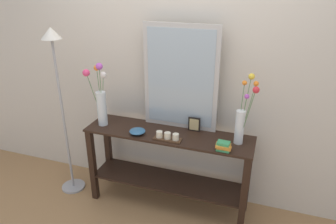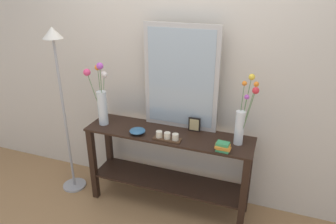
{
  "view_description": "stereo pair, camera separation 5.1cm",
  "coord_description": "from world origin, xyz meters",
  "px_view_note": "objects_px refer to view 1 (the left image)",
  "views": [
    {
      "loc": [
        0.8,
        -2.34,
        2.07
      ],
      "look_at": [
        0.0,
        0.0,
        0.99
      ],
      "focal_mm": 33.19,
      "sensor_mm": 36.0,
      "label": 1
    },
    {
      "loc": [
        0.85,
        -2.32,
        2.07
      ],
      "look_at": [
        0.0,
        0.0,
        0.99
      ],
      "focal_mm": 33.19,
      "sensor_mm": 36.0,
      "label": 2
    }
  ],
  "objects_px": {
    "tall_vase_left": "(101,100)",
    "candle_tray": "(167,137)",
    "mirror_leaning": "(180,78)",
    "floor_lamp": "(59,87)",
    "console_table": "(168,160)",
    "vase_right": "(242,118)",
    "book_stack": "(223,146)",
    "decorative_bowl": "(137,131)",
    "picture_frame_small": "(194,124)"
  },
  "relations": [
    {
      "from": "console_table",
      "to": "tall_vase_left",
      "type": "distance_m",
      "value": 0.84
    },
    {
      "from": "candle_tray",
      "to": "floor_lamp",
      "type": "bearing_deg",
      "value": 178.59
    },
    {
      "from": "mirror_leaning",
      "to": "book_stack",
      "type": "relative_size",
      "value": 7.25
    },
    {
      "from": "mirror_leaning",
      "to": "floor_lamp",
      "type": "xyz_separation_m",
      "value": [
        -1.1,
        -0.25,
        -0.12
      ]
    },
    {
      "from": "book_stack",
      "to": "floor_lamp",
      "type": "xyz_separation_m",
      "value": [
        -1.56,
        0.04,
        0.32
      ]
    },
    {
      "from": "vase_right",
      "to": "decorative_bowl",
      "type": "relative_size",
      "value": 4.06
    },
    {
      "from": "tall_vase_left",
      "to": "vase_right",
      "type": "xyz_separation_m",
      "value": [
        1.28,
        0.06,
        -0.02
      ]
    },
    {
      "from": "picture_frame_small",
      "to": "decorative_bowl",
      "type": "xyz_separation_m",
      "value": [
        -0.46,
        -0.22,
        -0.04
      ]
    },
    {
      "from": "decorative_bowl",
      "to": "book_stack",
      "type": "xyz_separation_m",
      "value": [
        0.77,
        -0.03,
        0.01
      ]
    },
    {
      "from": "vase_right",
      "to": "book_stack",
      "type": "bearing_deg",
      "value": -124.35
    },
    {
      "from": "vase_right",
      "to": "floor_lamp",
      "type": "xyz_separation_m",
      "value": [
        -1.67,
        -0.12,
        0.12
      ]
    },
    {
      "from": "floor_lamp",
      "to": "tall_vase_left",
      "type": "bearing_deg",
      "value": 8.6
    },
    {
      "from": "tall_vase_left",
      "to": "floor_lamp",
      "type": "xyz_separation_m",
      "value": [
        -0.39,
        -0.06,
        0.1
      ]
    },
    {
      "from": "book_stack",
      "to": "mirror_leaning",
      "type": "bearing_deg",
      "value": 147.26
    },
    {
      "from": "mirror_leaning",
      "to": "picture_frame_small",
      "type": "height_order",
      "value": "mirror_leaning"
    },
    {
      "from": "picture_frame_small",
      "to": "decorative_bowl",
      "type": "height_order",
      "value": "picture_frame_small"
    },
    {
      "from": "console_table",
      "to": "decorative_bowl",
      "type": "distance_m",
      "value": 0.41
    },
    {
      "from": "console_table",
      "to": "vase_right",
      "type": "height_order",
      "value": "vase_right"
    },
    {
      "from": "candle_tray",
      "to": "picture_frame_small",
      "type": "distance_m",
      "value": 0.29
    },
    {
      "from": "tall_vase_left",
      "to": "candle_tray",
      "type": "bearing_deg",
      "value": -7.2
    },
    {
      "from": "vase_right",
      "to": "book_stack",
      "type": "relative_size",
      "value": 4.47
    },
    {
      "from": "candle_tray",
      "to": "book_stack",
      "type": "xyz_separation_m",
      "value": [
        0.48,
        -0.02,
        0.01
      ]
    },
    {
      "from": "mirror_leaning",
      "to": "decorative_bowl",
      "type": "xyz_separation_m",
      "value": [
        -0.31,
        -0.26,
        -0.44
      ]
    },
    {
      "from": "console_table",
      "to": "decorative_bowl",
      "type": "bearing_deg",
      "value": -158.0
    },
    {
      "from": "console_table",
      "to": "candle_tray",
      "type": "distance_m",
      "value": 0.34
    },
    {
      "from": "tall_vase_left",
      "to": "decorative_bowl",
      "type": "height_order",
      "value": "tall_vase_left"
    },
    {
      "from": "candle_tray",
      "to": "decorative_bowl",
      "type": "distance_m",
      "value": 0.29
    },
    {
      "from": "mirror_leaning",
      "to": "book_stack",
      "type": "xyz_separation_m",
      "value": [
        0.46,
        -0.3,
        -0.44
      ]
    },
    {
      "from": "decorative_bowl",
      "to": "tall_vase_left",
      "type": "bearing_deg",
      "value": 169.62
    },
    {
      "from": "book_stack",
      "to": "floor_lamp",
      "type": "bearing_deg",
      "value": 178.42
    },
    {
      "from": "decorative_bowl",
      "to": "candle_tray",
      "type": "bearing_deg",
      "value": -2.8
    },
    {
      "from": "mirror_leaning",
      "to": "decorative_bowl",
      "type": "distance_m",
      "value": 0.6
    },
    {
      "from": "console_table",
      "to": "vase_right",
      "type": "distance_m",
      "value": 0.81
    },
    {
      "from": "decorative_bowl",
      "to": "floor_lamp",
      "type": "bearing_deg",
      "value": 179.1
    },
    {
      "from": "mirror_leaning",
      "to": "floor_lamp",
      "type": "height_order",
      "value": "mirror_leaning"
    },
    {
      "from": "book_stack",
      "to": "candle_tray",
      "type": "bearing_deg",
      "value": 178.03
    },
    {
      "from": "vase_right",
      "to": "floor_lamp",
      "type": "bearing_deg",
      "value": -175.89
    },
    {
      "from": "mirror_leaning",
      "to": "tall_vase_left",
      "type": "xyz_separation_m",
      "value": [
        -0.7,
        -0.19,
        -0.22
      ]
    },
    {
      "from": "floor_lamp",
      "to": "book_stack",
      "type": "bearing_deg",
      "value": -1.58
    },
    {
      "from": "vase_right",
      "to": "decorative_bowl",
      "type": "xyz_separation_m",
      "value": [
        -0.88,
        -0.13,
        -0.2
      ]
    },
    {
      "from": "mirror_leaning",
      "to": "book_stack",
      "type": "height_order",
      "value": "mirror_leaning"
    },
    {
      "from": "book_stack",
      "to": "decorative_bowl",
      "type": "bearing_deg",
      "value": 177.72
    },
    {
      "from": "decorative_bowl",
      "to": "mirror_leaning",
      "type": "bearing_deg",
      "value": 40.28
    },
    {
      "from": "console_table",
      "to": "candle_tray",
      "type": "height_order",
      "value": "candle_tray"
    },
    {
      "from": "console_table",
      "to": "book_stack",
      "type": "bearing_deg",
      "value": -14.37
    },
    {
      "from": "tall_vase_left",
      "to": "vase_right",
      "type": "bearing_deg",
      "value": 2.71
    },
    {
      "from": "floor_lamp",
      "to": "vase_right",
      "type": "bearing_deg",
      "value": 4.11
    },
    {
      "from": "console_table",
      "to": "vase_right",
      "type": "relative_size",
      "value": 2.63
    },
    {
      "from": "picture_frame_small",
      "to": "book_stack",
      "type": "xyz_separation_m",
      "value": [
        0.31,
        -0.25,
        -0.03
      ]
    },
    {
      "from": "picture_frame_small",
      "to": "decorative_bowl",
      "type": "distance_m",
      "value": 0.51
    }
  ]
}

